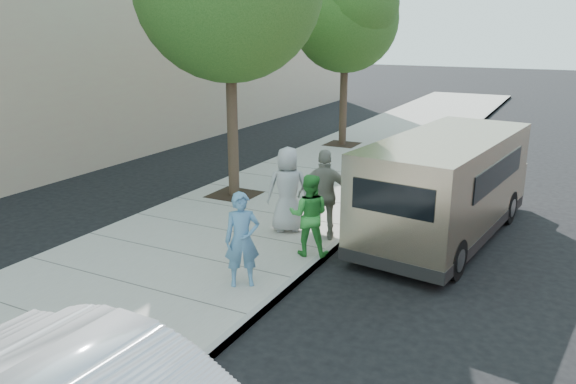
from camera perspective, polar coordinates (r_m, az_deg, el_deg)
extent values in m
plane|color=black|center=(11.95, -2.35, -5.32)|extent=(120.00, 120.00, 0.00)
cube|color=gray|center=(12.41, -6.38, -4.19)|extent=(5.00, 60.00, 0.15)
cube|color=gray|center=(11.32, 4.03, -6.20)|extent=(0.12, 60.00, 0.16)
cube|color=black|center=(14.97, -5.47, -0.25)|extent=(1.20, 1.20, 0.01)
cylinder|color=#38281E|center=(14.53, -5.68, 7.24)|extent=(0.28, 0.28, 3.96)
cube|color=black|center=(21.56, 5.52, 4.87)|extent=(1.20, 1.20, 0.01)
cylinder|color=#38281E|center=(21.28, 5.65, 9.51)|extent=(0.28, 0.28, 3.52)
sphere|color=#1F4A18|center=(21.14, 5.87, 17.08)|extent=(3.80, 3.80, 3.80)
sphere|color=#1F4A18|center=(20.56, 7.12, 18.46)|extent=(2.85, 2.85, 2.85)
sphere|color=#1F4A18|center=(21.79, 5.12, 17.86)|extent=(2.66, 2.66, 2.66)
cylinder|color=gray|center=(11.64, 2.95, -2.38)|extent=(0.05, 0.05, 1.05)
cube|color=gray|center=(11.48, 2.99, 0.27)|extent=(0.21, 0.09, 0.07)
cube|color=#2D2D30|center=(11.46, 2.61, 0.93)|extent=(0.13, 0.11, 0.21)
cube|color=#2D2D30|center=(11.42, 3.38, 0.87)|extent=(0.13, 0.11, 0.21)
cube|color=tan|center=(12.38, 15.73, 0.82)|extent=(2.71, 5.70, 2.02)
cube|color=tan|center=(15.29, 19.34, 1.45)|extent=(1.93, 0.79, 0.86)
cube|color=black|center=(9.81, 10.52, -0.72)|extent=(1.52, 0.21, 0.56)
cylinder|color=black|center=(14.54, 14.55, -0.26)|extent=(0.36, 0.80, 0.77)
cylinder|color=black|center=(14.06, 21.37, -1.43)|extent=(0.36, 0.80, 0.77)
cylinder|color=black|center=(11.27, 7.82, -4.73)|extent=(0.36, 0.80, 0.77)
cylinder|color=black|center=(10.65, 16.48, -6.55)|extent=(0.36, 0.80, 0.77)
imported|color=teal|center=(9.52, -4.68, -4.85)|extent=(0.72, 0.67, 1.65)
imported|color=green|center=(10.78, 2.14, -2.35)|extent=(0.93, 0.82, 1.61)
imported|color=#9F9EA1|center=(12.01, -0.03, 0.24)|extent=(1.08, 0.97, 1.85)
imported|color=gray|center=(11.56, 3.79, -0.32)|extent=(1.21, 0.85, 1.90)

